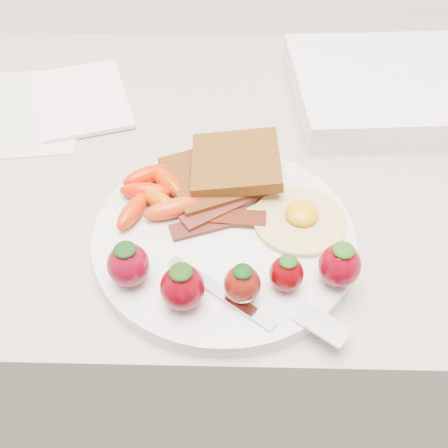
{
  "coord_description": "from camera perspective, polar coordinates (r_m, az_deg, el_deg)",
  "views": [
    {
      "loc": [
        0.04,
        1.2,
        1.3
      ],
      "look_at": [
        0.03,
        1.54,
        0.93
      ],
      "focal_mm": 40.0,
      "sensor_mm": 36.0,
      "label": 1
    }
  ],
  "objects": [
    {
      "name": "toast_upper",
      "position": [
        0.56,
        1.36,
        7.1
      ],
      "size": [
        0.1,
        0.1,
        0.02
      ],
      "primitive_type": "cube",
      "rotation": [
        0.0,
        -0.1,
        0.03
      ],
      "color": "#4D2513",
      "rests_on": "toast_lower"
    },
    {
      "name": "baby_carrots",
      "position": [
        0.54,
        -7.98,
        3.38
      ],
      "size": [
        0.09,
        0.11,
        0.02
      ],
      "color": "#C32300",
      "rests_on": "plate"
    },
    {
      "name": "bacon_strips",
      "position": [
        0.52,
        -0.67,
        0.85
      ],
      "size": [
        0.1,
        0.07,
        0.01
      ],
      "color": "#36130A",
      "rests_on": "plate"
    },
    {
      "name": "fried_egg",
      "position": [
        0.52,
        8.69,
        0.64
      ],
      "size": [
        0.11,
        0.11,
        0.02
      ],
      "color": "beige",
      "rests_on": "plate"
    },
    {
      "name": "paper_sheet",
      "position": [
        0.76,
        -21.92,
        11.95
      ],
      "size": [
        0.18,
        0.23,
        0.0
      ],
      "primitive_type": "cube",
      "rotation": [
        0.0,
        0.0,
        0.14
      ],
      "color": "silver",
      "rests_on": "counter"
    },
    {
      "name": "toast_lower",
      "position": [
        0.56,
        -1.33,
        5.32
      ],
      "size": [
        0.13,
        0.13,
        0.01
      ],
      "primitive_type": "cube",
      "rotation": [
        0.0,
        0.0,
        0.42
      ],
      "color": "#35150B",
      "rests_on": "plate"
    },
    {
      "name": "strawberries",
      "position": [
        0.45,
        0.55,
        -5.76
      ],
      "size": [
        0.23,
        0.07,
        0.05
      ],
      "color": "maroon",
      "rests_on": "plate"
    },
    {
      "name": "notepad",
      "position": [
        0.75,
        -15.91,
        13.64
      ],
      "size": [
        0.17,
        0.2,
        0.01
      ],
      "primitive_type": "cube",
      "rotation": [
        0.0,
        0.0,
        0.33
      ],
      "color": "white",
      "rests_on": "paper_sheet"
    },
    {
      "name": "counter",
      "position": [
        0.99,
        -1.51,
        -12.18
      ],
      "size": [
        2.0,
        0.6,
        0.9
      ],
      "primitive_type": "cube",
      "color": "gray",
      "rests_on": "ground"
    },
    {
      "name": "appliance",
      "position": [
        0.76,
        19.67,
        14.58
      ],
      "size": [
        0.32,
        0.26,
        0.04
      ],
      "primitive_type": "cube",
      "rotation": [
        0.0,
        0.0,
        0.07
      ],
      "color": "white",
      "rests_on": "counter"
    },
    {
      "name": "fork",
      "position": [
        0.45,
        4.68,
        -9.26
      ],
      "size": [
        0.17,
        0.1,
        0.0
      ],
      "color": "silver",
      "rests_on": "plate"
    },
    {
      "name": "plate",
      "position": [
        0.52,
        0.0,
        -1.42
      ],
      "size": [
        0.27,
        0.27,
        0.02
      ],
      "primitive_type": "cylinder",
      "color": "silver",
      "rests_on": "counter"
    }
  ]
}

